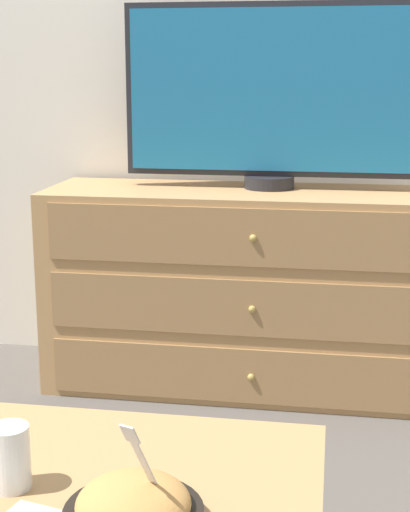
% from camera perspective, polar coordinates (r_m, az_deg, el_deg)
% --- Properties ---
extents(ground_plane, '(12.00, 12.00, 0.00)m').
position_cam_1_polar(ground_plane, '(3.09, 6.98, -7.62)').
color(ground_plane, '#56514C').
extents(wall_back, '(12.00, 0.05, 2.60)m').
position_cam_1_polar(wall_back, '(2.92, 7.76, 17.13)').
color(wall_back, white).
rests_on(wall_back, ground_plane).
extents(dresser, '(1.47, 0.46, 0.70)m').
position_cam_1_polar(dresser, '(2.75, 3.93, -2.50)').
color(dresser, tan).
rests_on(dresser, ground_plane).
extents(tv, '(1.00, 0.17, 0.62)m').
position_cam_1_polar(tv, '(2.71, 4.82, 11.62)').
color(tv, '#232328').
rests_on(tv, dresser).
extents(takeout_bowl, '(0.22, 0.22, 0.20)m').
position_cam_1_polar(takeout_bowl, '(1.27, -5.22, -17.87)').
color(takeout_bowl, black).
rests_on(takeout_bowl, coffee_table).
extents(drink_cup, '(0.07, 0.07, 0.11)m').
position_cam_1_polar(drink_cup, '(1.40, -13.97, -14.28)').
color(drink_cup, white).
rests_on(drink_cup, coffee_table).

